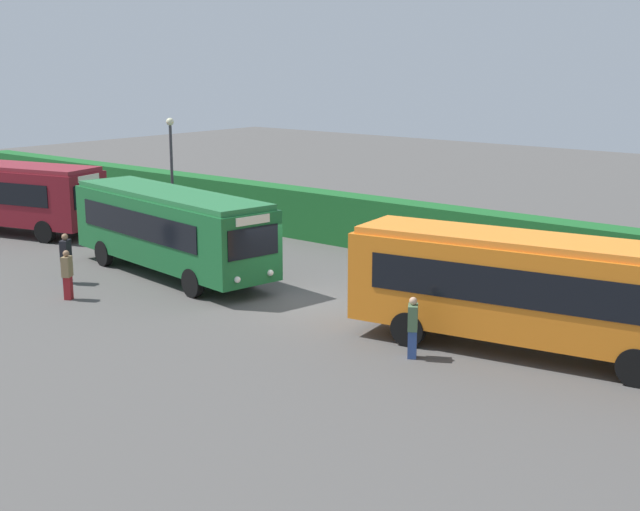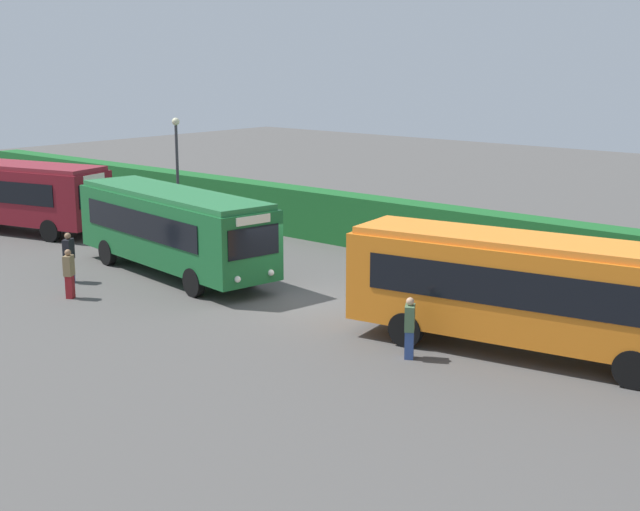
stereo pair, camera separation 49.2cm
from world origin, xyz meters
name	(u,v)px [view 2 (the right image)]	position (x,y,z in m)	size (l,w,h in m)	color
ground_plane	(295,302)	(0.00, 0.00, 0.00)	(104.86, 104.86, 0.00)	#514F4C
bus_maroon	(22,193)	(-17.51, 0.54, 1.84)	(8.86, 4.56, 3.20)	maroon
bus_green	(174,227)	(-5.91, -0.19, 1.83)	(10.28, 3.92, 3.17)	#19602D
bus_orange	(528,288)	(8.41, 0.21, 1.88)	(10.31, 3.97, 3.28)	orange
person_left	(69,256)	(-7.92, -3.41, 0.96)	(0.48, 0.55, 1.82)	#334C8C
person_center	(69,273)	(-6.04, -4.66, 0.90)	(0.43, 0.47, 1.70)	maroon
person_right	(410,327)	(6.17, -2.13, 0.89)	(0.49, 0.56, 1.71)	#334C8C
hedge_row	(435,233)	(0.00, 8.37, 1.09)	(64.43, 1.26, 2.18)	#1B5F27
traffic_cone	(368,281)	(0.86, 2.88, 0.30)	(0.36, 0.36, 0.60)	orange
lamppost	(177,159)	(-13.18, 6.17, 3.27)	(0.36, 0.36, 5.19)	#38383D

